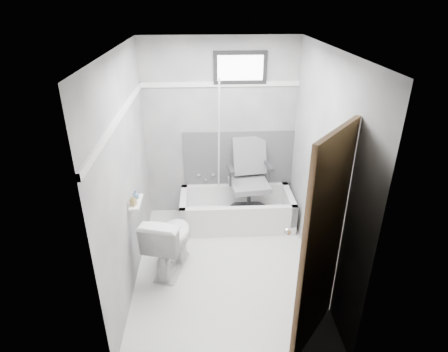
{
  "coord_description": "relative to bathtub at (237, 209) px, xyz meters",
  "views": [
    {
      "loc": [
        -0.2,
        -3.4,
        2.84
      ],
      "look_at": [
        0.0,
        0.35,
        1.0
      ],
      "focal_mm": 30.0,
      "sensor_mm": 36.0,
      "label": 1
    }
  ],
  "objects": [
    {
      "name": "office_chair",
      "position": [
        0.17,
        0.05,
        0.42
      ],
      "size": [
        0.66,
        0.66,
        1.01
      ],
      "primitive_type": null,
      "rotation": [
        0.0,
        0.0,
        0.13
      ],
      "color": "slate",
      "rests_on": "bathtub"
    },
    {
      "name": "window",
      "position": [
        0.05,
        0.36,
        1.81
      ],
      "size": [
        0.66,
        0.04,
        0.4
      ],
      "primitive_type": null,
      "color": "black",
      "rests_on": "wall_back"
    },
    {
      "name": "wall_back",
      "position": [
        -0.2,
        0.37,
        0.99
      ],
      "size": [
        2.0,
        0.02,
        2.4
      ],
      "primitive_type": "cube",
      "color": "slate",
      "rests_on": "floor"
    },
    {
      "name": "pole",
      "position": [
        -0.23,
        0.13,
        0.84
      ],
      "size": [
        0.02,
        0.51,
        1.89
      ],
      "primitive_type": "cylinder",
      "rotation": [
        0.25,
        0.0,
        0.0
      ],
      "color": "silver",
      "rests_on": "bathtub"
    },
    {
      "name": "backerboard",
      "position": [
        0.05,
        0.36,
        0.59
      ],
      "size": [
        1.5,
        0.02,
        0.78
      ],
      "primitive_type": "cube",
      "color": "#4C4C4F",
      "rests_on": "wall_back"
    },
    {
      "name": "wall_right",
      "position": [
        0.8,
        -0.93,
        0.99
      ],
      "size": [
        0.02,
        2.6,
        2.4
      ],
      "primitive_type": "cube",
      "color": "slate",
      "rests_on": "floor"
    },
    {
      "name": "shelf",
      "position": [
        -1.13,
        -0.94,
        0.69
      ],
      "size": [
        0.1,
        0.32,
        0.02
      ],
      "primitive_type": "cube",
      "color": "white",
      "rests_on": "wall_left"
    },
    {
      "name": "bathtub",
      "position": [
        0.0,
        0.0,
        0.0
      ],
      "size": [
        1.5,
        0.7,
        0.42
      ],
      "primitive_type": null,
      "color": "white",
      "rests_on": "floor"
    },
    {
      "name": "door",
      "position": [
        0.78,
        -2.21,
        0.79
      ],
      "size": [
        0.78,
        0.78,
        2.0
      ],
      "primitive_type": null,
      "color": "#502F1D",
      "rests_on": "floor"
    },
    {
      "name": "wall_front",
      "position": [
        -0.2,
        -2.23,
        0.99
      ],
      "size": [
        2.0,
        0.02,
        2.4
      ],
      "primitive_type": "cube",
      "color": "slate",
      "rests_on": "floor"
    },
    {
      "name": "floor",
      "position": [
        -0.2,
        -0.93,
        -0.21
      ],
      "size": [
        2.6,
        2.6,
        0.0
      ],
      "primitive_type": "plane",
      "color": "white",
      "rests_on": "ground"
    },
    {
      "name": "wall_left",
      "position": [
        -1.2,
        -0.93,
        0.99
      ],
      "size": [
        0.02,
        2.6,
        2.4
      ],
      "primitive_type": "cube",
      "color": "slate",
      "rests_on": "floor"
    },
    {
      "name": "faucet",
      "position": [
        -0.4,
        0.34,
        0.34
      ],
      "size": [
        0.26,
        0.1,
        0.16
      ],
      "primitive_type": null,
      "color": "silver",
      "rests_on": "wall_back"
    },
    {
      "name": "soap_bottle_b",
      "position": [
        -1.14,
        -0.88,
        0.75
      ],
      "size": [
        0.11,
        0.11,
        0.1
      ],
      "primitive_type": "imported",
      "rotation": [
        0.0,
        0.0,
        0.86
      ],
      "color": "slate",
      "rests_on": "shelf"
    },
    {
      "name": "ceiling",
      "position": [
        -0.2,
        -0.93,
        2.19
      ],
      "size": [
        2.6,
        2.6,
        0.0
      ],
      "primitive_type": "plane",
      "rotation": [
        3.14,
        0.0,
        0.0
      ],
      "color": "silver",
      "rests_on": "floor"
    },
    {
      "name": "trim_back",
      "position": [
        -0.2,
        0.36,
        1.61
      ],
      "size": [
        2.0,
        0.02,
        0.06
      ],
      "primitive_type": "cube",
      "color": "white",
      "rests_on": "wall_back"
    },
    {
      "name": "soap_bottle_a",
      "position": [
        -1.14,
        -1.02,
        0.76
      ],
      "size": [
        0.07,
        0.07,
        0.12
      ],
      "primitive_type": "imported",
      "rotation": [
        0.0,
        0.0,
        -0.41
      ],
      "color": "#9A814D",
      "rests_on": "shelf"
    },
    {
      "name": "trim_left",
      "position": [
        -1.19,
        -0.93,
        1.61
      ],
      "size": [
        0.02,
        2.6,
        0.06
      ],
      "primitive_type": "cube",
      "color": "white",
      "rests_on": "wall_left"
    },
    {
      "name": "toilet",
      "position": [
        -0.82,
        -0.89,
        0.16
      ],
      "size": [
        0.61,
        0.84,
        0.74
      ],
      "primitive_type": "imported",
      "rotation": [
        0.0,
        0.0,
        2.87
      ],
      "color": "white",
      "rests_on": "floor"
    }
  ]
}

